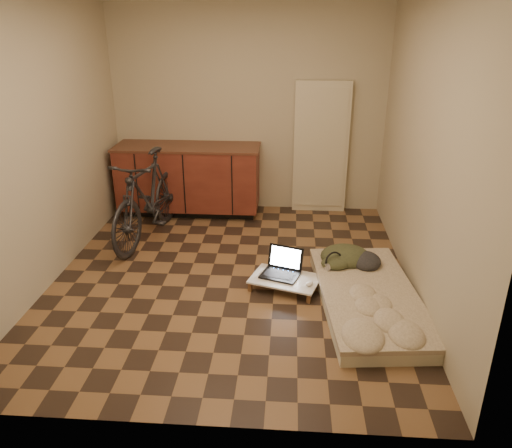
# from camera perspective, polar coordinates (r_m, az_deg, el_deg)

# --- Properties ---
(room_shell) EXTENTS (3.50, 4.00, 2.60)m
(room_shell) POSITION_cam_1_polar(r_m,az_deg,el_deg) (4.61, -3.10, 8.39)
(room_shell) COLOR brown
(room_shell) RESTS_ON ground
(cabinets) EXTENTS (1.84, 0.62, 0.91)m
(cabinets) POSITION_cam_1_polar(r_m,az_deg,el_deg) (6.57, -7.67, 5.12)
(cabinets) COLOR black
(cabinets) RESTS_ON ground
(appliance_panel) EXTENTS (0.70, 0.10, 1.70)m
(appliance_panel) POSITION_cam_1_polar(r_m,az_deg,el_deg) (6.57, 7.42, 8.61)
(appliance_panel) COLOR beige
(appliance_panel) RESTS_ON ground
(bicycle) EXTENTS (0.82, 1.81, 1.13)m
(bicycle) POSITION_cam_1_polar(r_m,az_deg,el_deg) (5.83, -12.33, 3.48)
(bicycle) COLOR black
(bicycle) RESTS_ON ground
(futon) EXTENTS (1.01, 1.83, 0.15)m
(futon) POSITION_cam_1_polar(r_m,az_deg,el_deg) (4.68, 12.70, -8.22)
(futon) COLOR beige
(futon) RESTS_ON ground
(clothing_pile) EXTENTS (0.57, 0.49, 0.21)m
(clothing_pile) POSITION_cam_1_polar(r_m,az_deg,el_deg) (5.08, 10.81, -3.13)
(clothing_pile) COLOR #31351F
(clothing_pile) RESTS_ON futon
(headphones) EXTENTS (0.29, 0.28, 0.15)m
(headphones) POSITION_cam_1_polar(r_m,az_deg,el_deg) (4.95, 8.90, -4.17)
(headphones) COLOR black
(headphones) RESTS_ON futon
(lap_desk) EXTENTS (0.74, 0.59, 0.11)m
(lap_desk) POSITION_cam_1_polar(r_m,az_deg,el_deg) (4.84, 3.34, -6.33)
(lap_desk) COLOR brown
(lap_desk) RESTS_ON ground
(laptop) EXTENTS (0.44, 0.41, 0.24)m
(laptop) POSITION_cam_1_polar(r_m,az_deg,el_deg) (4.88, 2.97, -5.15)
(laptop) COLOR black
(laptop) RESTS_ON lap_desk
(mouse) EXTENTS (0.10, 0.11, 0.03)m
(mouse) POSITION_cam_1_polar(r_m,az_deg,el_deg) (4.72, 6.12, -6.78)
(mouse) COLOR white
(mouse) RESTS_ON lap_desk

